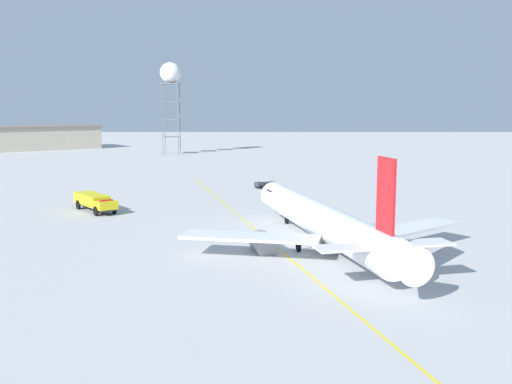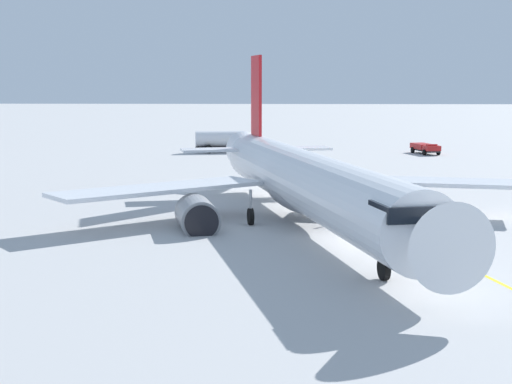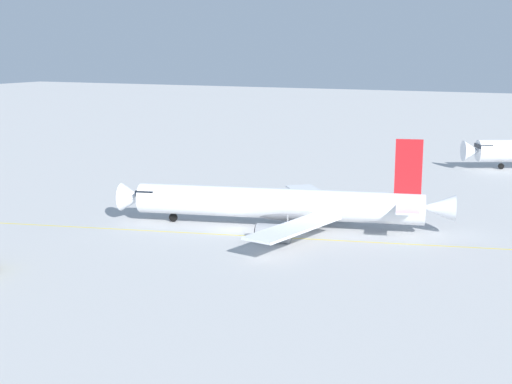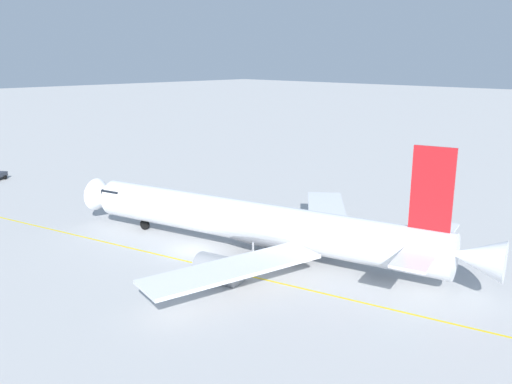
% 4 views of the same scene
% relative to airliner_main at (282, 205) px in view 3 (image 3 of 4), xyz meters
% --- Properties ---
extents(ground_plane, '(600.00, 600.00, 0.00)m').
position_rel_airliner_main_xyz_m(ground_plane, '(-4.97, -3.98, -2.76)').
color(ground_plane, '#B2B2B2').
extents(airliner_main, '(41.66, 31.93, 11.83)m').
position_rel_airliner_main_xyz_m(airliner_main, '(0.00, 0.00, 0.00)').
color(airliner_main, white).
rests_on(airliner_main, ground_plane).
extents(taxiway_centreline, '(125.12, 31.67, 0.01)m').
position_rel_airliner_main_xyz_m(taxiway_centreline, '(-1.16, -5.54, -2.76)').
color(taxiway_centreline, yellow).
rests_on(taxiway_centreline, ground_plane).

